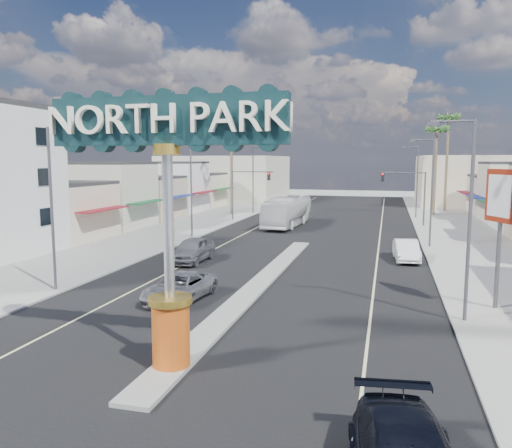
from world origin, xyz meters
The scene contains 25 objects.
ground centered at (0.00, 30.00, 0.00)m, with size 160.00×160.00×0.00m, color gray.
road centered at (0.00, 30.00, 0.01)m, with size 20.00×120.00×0.01m, color black.
median_island centered at (0.00, 14.00, 0.08)m, with size 1.30×30.00×0.16m, color gray.
sidewalk_left centered at (-14.00, 30.00, 0.06)m, with size 8.00×120.00×0.12m, color gray.
sidewalk_right centered at (14.00, 30.00, 0.06)m, with size 8.00×120.00×0.12m, color gray.
storefront_row_left centered at (-24.00, 43.00, 3.00)m, with size 12.00×42.00×6.00m, color beige.
backdrop_far_left centered at (-22.00, 75.00, 4.00)m, with size 20.00×20.00×8.00m, color #B7B29E.
backdrop_far_right centered at (22.00, 75.00, 4.00)m, with size 20.00×20.00×8.00m, color beige.
gateway_sign centered at (0.00, 1.98, 5.93)m, with size 8.20×1.50×9.15m.
traffic_signal_left centered at (-9.18, 43.99, 4.27)m, with size 5.09×0.45×6.00m.
traffic_signal_right centered at (9.18, 43.99, 4.27)m, with size 5.09×0.45×6.00m.
streetlight_l_near centered at (-10.43, 10.00, 5.07)m, with size 2.03×0.22×9.00m.
streetlight_l_mid centered at (-10.43, 30.00, 5.07)m, with size 2.03×0.22×9.00m.
streetlight_l_far centered at (-10.43, 52.00, 5.07)m, with size 2.03×0.22×9.00m.
streetlight_r_near centered at (10.43, 10.00, 5.07)m, with size 2.03×0.22×9.00m.
streetlight_r_mid centered at (10.43, 30.00, 5.07)m, with size 2.03×0.22×9.00m.
streetlight_r_far centered at (10.43, 52.00, 5.07)m, with size 2.03×0.22×9.00m.
palm_left_far centered at (-13.00, 50.00, 11.50)m, with size 2.60×2.60×13.10m.
palm_right_mid centered at (13.00, 56.00, 10.60)m, with size 2.60×2.60×12.10m.
palm_right_far centered at (15.00, 62.00, 12.39)m, with size 2.60×2.60×14.10m.
suv_left centered at (-3.19, 10.08, 0.70)m, with size 2.33×5.04×1.40m, color #A4A4A8.
car_parked_left centered at (-6.33, 19.56, 0.87)m, with size 2.06×5.11×1.74m, color slate.
car_parked_right centered at (8.53, 23.92, 0.76)m, with size 1.60×4.59×1.51m, color white.
city_bus centered at (-3.54, 40.53, 1.63)m, with size 2.75×11.73×3.27m, color silver.
bank_pylon_sign centered at (12.30, 12.39, 5.19)m, with size 1.10×2.01×6.70m.
Camera 1 is at (7.08, -13.29, 7.22)m, focal length 35.00 mm.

